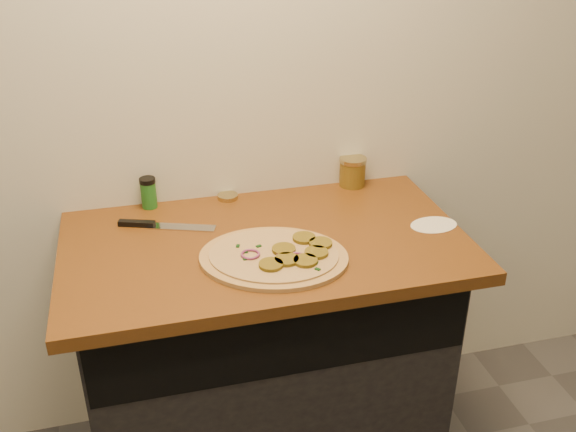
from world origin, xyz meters
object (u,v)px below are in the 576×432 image
object	(u,v)px
pizza	(276,256)
spice_shaker	(149,193)
chefs_knife	(158,225)
salsa_jar	(352,171)

from	to	relation	value
pizza	spice_shaker	distance (m)	0.54
pizza	chefs_knife	distance (m)	0.42
chefs_knife	salsa_jar	size ratio (longest dim) A/B	2.89
chefs_knife	pizza	bearing A→B (deg)	-42.03
chefs_knife	spice_shaker	bearing A→B (deg)	96.03
spice_shaker	salsa_jar	bearing A→B (deg)	0.00
salsa_jar	pizza	bearing A→B (deg)	-131.50
pizza	salsa_jar	distance (m)	0.57
pizza	spice_shaker	world-z (taller)	spice_shaker
pizza	chefs_knife	world-z (taller)	pizza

